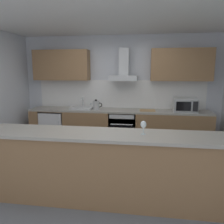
# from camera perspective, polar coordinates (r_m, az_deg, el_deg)

# --- Properties ---
(ground) EXTENTS (5.68, 4.88, 0.02)m
(ground) POSITION_cam_1_polar(r_m,az_deg,el_deg) (3.93, -1.43, -16.71)
(ground) COLOR slate
(ceiling) EXTENTS (5.68, 4.88, 0.02)m
(ceiling) POSITION_cam_1_polar(r_m,az_deg,el_deg) (3.60, -1.63, 23.71)
(ceiling) COLOR white
(wall_back) EXTENTS (5.68, 0.12, 2.60)m
(wall_back) POSITION_cam_1_polar(r_m,az_deg,el_deg) (5.50, 2.07, 5.35)
(wall_back) COLOR silver
(wall_back) RESTS_ON ground
(backsplash_tile) EXTENTS (3.98, 0.02, 0.66)m
(backsplash_tile) POSITION_cam_1_polar(r_m,az_deg,el_deg) (5.44, 1.98, 4.55)
(backsplash_tile) COLOR white
(counter_back) EXTENTS (4.12, 0.60, 0.90)m
(counter_back) POSITION_cam_1_polar(r_m,az_deg,el_deg) (5.27, 1.56, -4.25)
(counter_back) COLOR olive
(counter_back) RESTS_ON ground
(counter_island) EXTENTS (3.32, 0.64, 0.97)m
(counter_island) POSITION_cam_1_polar(r_m,az_deg,el_deg) (3.15, -2.15, -13.80)
(counter_island) COLOR olive
(counter_island) RESTS_ON ground
(upper_cabinets) EXTENTS (4.06, 0.32, 0.70)m
(upper_cabinets) POSITION_cam_1_polar(r_m,az_deg,el_deg) (5.25, 1.83, 11.78)
(upper_cabinets) COLOR olive
(oven) EXTENTS (0.60, 0.62, 0.80)m
(oven) POSITION_cam_1_polar(r_m,az_deg,el_deg) (5.23, 2.74, -4.25)
(oven) COLOR slate
(oven) RESTS_ON ground
(refrigerator) EXTENTS (0.58, 0.60, 0.85)m
(refrigerator) POSITION_cam_1_polar(r_m,az_deg,el_deg) (5.64, -14.24, -3.86)
(refrigerator) COLOR white
(refrigerator) RESTS_ON ground
(microwave) EXTENTS (0.50, 0.38, 0.30)m
(microwave) POSITION_cam_1_polar(r_m,az_deg,el_deg) (5.14, 17.98, 1.69)
(microwave) COLOR #B7BABC
(microwave) RESTS_ON counter_back
(sink) EXTENTS (0.50, 0.40, 0.26)m
(sink) POSITION_cam_1_polar(r_m,az_deg,el_deg) (5.33, -7.64, 1.07)
(sink) COLOR silver
(sink) RESTS_ON counter_back
(kettle) EXTENTS (0.29, 0.15, 0.24)m
(kettle) POSITION_cam_1_polar(r_m,az_deg,el_deg) (5.19, -4.07, 1.75)
(kettle) COLOR #B7BABC
(kettle) RESTS_ON counter_back
(range_hood) EXTENTS (0.62, 0.45, 0.72)m
(range_hood) POSITION_cam_1_polar(r_m,az_deg,el_deg) (5.19, 3.02, 10.43)
(range_hood) COLOR #B7BABC
(wine_glass) EXTENTS (0.08, 0.08, 0.18)m
(wine_glass) POSITION_cam_1_polar(r_m,az_deg,el_deg) (2.92, 7.96, -3.28)
(wine_glass) COLOR silver
(wine_glass) RESTS_ON counter_island
(chopping_board) EXTENTS (0.34, 0.22, 0.02)m
(chopping_board) POSITION_cam_1_polar(r_m,az_deg,el_deg) (5.09, 8.95, 0.41)
(chopping_board) COLOR tan
(chopping_board) RESTS_ON counter_back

